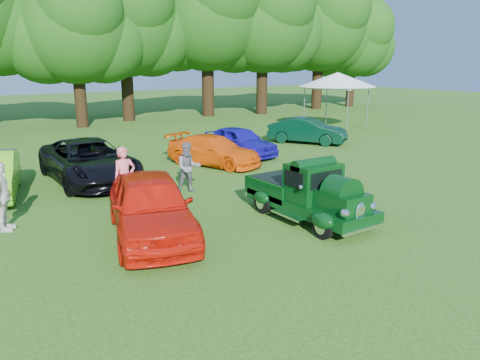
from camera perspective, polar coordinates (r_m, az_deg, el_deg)
ground at (r=12.92m, az=5.54°, el=-5.47°), size 120.00×120.00×0.00m
hero_pickup at (r=13.30m, az=8.27°, el=-1.78°), size 1.95×4.19×1.64m
red_convertible at (r=12.00m, az=-10.83°, el=-3.13°), size 3.18×5.14×1.63m
back_car_black at (r=18.13m, az=-17.92°, el=2.21°), size 2.61×5.64×1.56m
back_car_orange at (r=20.17m, az=-3.22°, el=3.62°), size 3.30×4.71×1.27m
back_car_blue at (r=22.11m, az=-0.04°, el=4.74°), size 2.15×4.25×1.39m
back_car_green at (r=25.88m, az=8.21°, el=5.98°), size 3.44×4.33×1.38m
spectator_pink at (r=14.51m, az=-13.85°, el=0.26°), size 0.71×0.48×1.89m
spectator_grey at (r=15.86m, az=-6.31°, el=1.49°), size 0.98×0.85×1.73m
spectator_white at (r=13.65m, az=-27.04°, el=-1.83°), size 0.85×1.18×1.87m
canopy_tent at (r=31.21m, az=11.80°, el=11.85°), size 6.18×6.18×3.68m
tree_line at (r=34.71m, az=-20.23°, el=18.28°), size 63.37×10.85×12.50m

